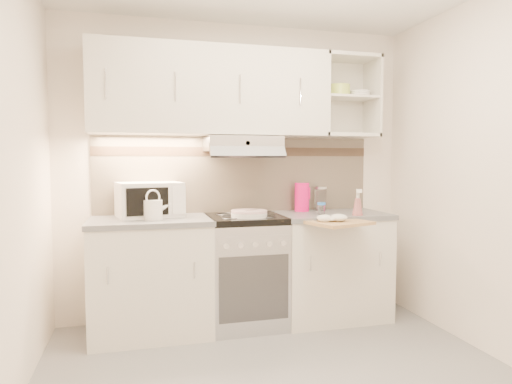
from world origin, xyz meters
TOP-DOWN VIEW (x-y plane):
  - room_shell at (0.00, 0.37)m, footprint 3.04×2.84m
  - base_cabinet_left at (-0.75, 1.10)m, footprint 0.90×0.60m
  - worktop_left at (-0.75, 1.10)m, footprint 0.92×0.62m
  - base_cabinet_right at (0.75, 1.10)m, footprint 0.90×0.60m
  - worktop_right at (0.75, 1.10)m, footprint 0.92×0.62m
  - electric_range at (0.00, 1.10)m, footprint 0.60×0.60m
  - microwave at (-0.75, 1.22)m, footprint 0.54×0.44m
  - watering_can at (-0.72, 1.02)m, footprint 0.26×0.17m
  - plate_stack at (0.01, 0.99)m, footprint 0.28×0.28m
  - bread_loaf at (0.01, 1.10)m, footprint 0.16×0.16m
  - pink_pitcher at (0.55, 1.27)m, footprint 0.13×0.13m
  - glass_jar at (0.74, 1.30)m, footprint 0.11×0.11m
  - spice_jar at (0.62, 1.01)m, footprint 0.07×0.07m
  - spray_bottle at (0.89, 0.88)m, footprint 0.09×0.09m
  - cutting_board at (0.63, 0.72)m, footprint 0.53×0.50m
  - dish_towel at (0.59, 0.73)m, footprint 0.29×0.27m

SIDE VIEW (x-z plane):
  - base_cabinet_left at x=-0.75m, z-range 0.00..0.86m
  - base_cabinet_right at x=0.75m, z-range 0.00..0.86m
  - electric_range at x=0.00m, z-range 0.00..0.90m
  - cutting_board at x=0.63m, z-range 0.86..0.88m
  - worktop_left at x=-0.75m, z-range 0.86..0.90m
  - worktop_right at x=0.75m, z-range 0.86..0.90m
  - dish_towel at x=0.59m, z-range 0.88..0.95m
  - bread_loaf at x=0.01m, z-range 0.90..0.94m
  - plate_stack at x=0.01m, z-range 0.90..0.96m
  - spice_jar at x=0.62m, z-range 0.90..1.00m
  - watering_can at x=-0.72m, z-range 0.87..1.10m
  - spray_bottle at x=0.89m, z-range 0.88..1.10m
  - glass_jar at x=0.74m, z-range 0.90..1.11m
  - pink_pitcher at x=0.55m, z-range 0.90..1.15m
  - microwave at x=-0.75m, z-range 0.90..1.17m
  - room_shell at x=0.00m, z-range 0.37..2.89m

